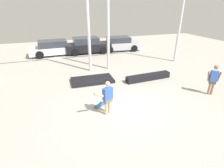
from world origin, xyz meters
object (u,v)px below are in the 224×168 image
(bystander, at_px, (213,79))
(manual_pad, at_px, (92,80))
(parked_car_silver, at_px, (119,44))
(parked_car_white, at_px, (55,48))
(skateboard, at_px, (102,104))
(grind_box, at_px, (148,77))
(parked_car_black, at_px, (87,45))
(skateboarder, at_px, (108,97))

(bystander, bearing_deg, manual_pad, -6.34)
(bystander, bearing_deg, parked_car_silver, -57.04)
(parked_car_white, height_order, bystander, bystander)
(skateboard, height_order, grind_box, grind_box)
(parked_car_black, xyz_separation_m, bystander, (4.36, -10.73, 0.19))
(skateboarder, relative_size, bystander, 0.95)
(skateboard, relative_size, parked_car_silver, 0.20)
(parked_car_white, bearing_deg, parked_car_black, -4.16)
(parked_car_white, xyz_separation_m, parked_car_silver, (6.38, -0.22, 0.00))
(skateboarder, height_order, skateboard, skateboarder)
(skateboard, bearing_deg, skateboarder, -110.61)
(parked_car_silver, height_order, bystander, bystander)
(grind_box, bearing_deg, parked_car_white, 123.33)
(parked_car_white, xyz_separation_m, bystander, (7.42, -10.86, 0.24))
(parked_car_silver, xyz_separation_m, bystander, (1.05, -10.64, 0.24))
(skateboard, distance_m, parked_car_white, 10.24)
(skateboarder, distance_m, skateboard, 1.09)
(manual_pad, relative_size, parked_car_silver, 0.61)
(parked_car_black, bearing_deg, grind_box, -72.66)
(skateboarder, relative_size, parked_car_silver, 0.37)
(skateboarder, xyz_separation_m, skateboard, (-0.07, 0.76, -0.78))
(parked_car_white, height_order, parked_car_black, parked_car_black)
(skateboard, relative_size, bystander, 0.52)
(skateboarder, relative_size, parked_car_black, 0.35)
(parked_car_silver, bearing_deg, grind_box, -92.14)
(skateboard, xyz_separation_m, parked_car_silver, (4.68, 9.86, 0.60))
(parked_car_black, height_order, bystander, bystander)
(grind_box, height_order, bystander, bystander)
(skateboarder, xyz_separation_m, grind_box, (3.55, 2.77, -0.66))
(grind_box, relative_size, bystander, 1.84)
(parked_car_black, bearing_deg, skateboarder, -95.38)
(parked_car_silver, bearing_deg, bystander, -78.77)
(parked_car_black, xyz_separation_m, parked_car_silver, (3.31, -0.08, -0.04))
(grind_box, distance_m, parked_car_white, 9.67)
(manual_pad, height_order, bystander, bystander)
(manual_pad, relative_size, parked_car_black, 0.59)
(bystander, bearing_deg, grind_box, -25.47)
(skateboarder, bearing_deg, parked_car_silver, 44.57)
(parked_car_white, bearing_deg, manual_pad, -76.81)
(parked_car_white, bearing_deg, bystander, -57.30)
(parked_car_silver, bearing_deg, parked_car_white, -176.35)
(skateboard, relative_size, parked_car_white, 0.19)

